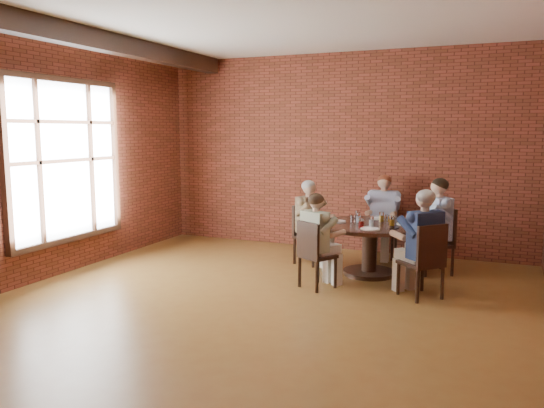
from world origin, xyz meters
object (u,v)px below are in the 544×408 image
at_px(dining_table, 370,239).
at_px(chair_b, 384,226).
at_px(chair_d, 313,252).
at_px(chair_e, 426,258).
at_px(diner_b, 383,217).
at_px(chair_a, 441,238).
at_px(chair_c, 306,231).
at_px(diner_c, 310,223).
at_px(diner_d, 318,241).
at_px(diner_e, 421,244).
at_px(smartphone, 394,228).
at_px(diner_a, 435,226).

height_order(dining_table, chair_b, chair_b).
xyz_separation_m(dining_table, chair_d, (-0.53, -0.97, -0.04)).
bearing_deg(chair_e, diner_b, -111.27).
bearing_deg(chair_d, chair_a, -106.22).
bearing_deg(chair_c, chair_e, -104.71).
relative_size(chair_a, chair_e, 1.02).
distance_m(diner_c, chair_d, 1.35).
relative_size(diner_b, chair_c, 1.47).
bearing_deg(diner_b, chair_a, -35.09).
relative_size(dining_table, diner_c, 1.14).
distance_m(chair_a, diner_d, 2.01).
bearing_deg(chair_c, chair_a, -68.54).
xyz_separation_m(chair_a, diner_e, (-0.11, -1.29, 0.16)).
distance_m(chair_d, diner_e, 1.38).
bearing_deg(diner_c, dining_table, -90.00).
height_order(chair_c, chair_e, chair_e).
height_order(chair_b, chair_d, chair_b).
relative_size(diner_e, smartphone, 8.73).
bearing_deg(diner_e, diner_d, -41.11).
xyz_separation_m(chair_b, diner_e, (0.87, -2.02, 0.17)).
bearing_deg(chair_e, chair_a, -138.25).
bearing_deg(chair_a, diner_e, -33.39).
relative_size(chair_b, diner_c, 0.73).
relative_size(chair_c, diner_c, 0.71).
relative_size(chair_b, smartphone, 6.11).
xyz_separation_m(diner_a, diner_c, (-1.85, -0.18, -0.04)).
bearing_deg(diner_d, diner_e, -146.43).
height_order(chair_a, diner_d, diner_d).
relative_size(dining_table, chair_e, 1.56).
relative_size(chair_b, diner_b, 0.70).
distance_m(diner_c, chair_e, 2.20).
distance_m(chair_e, smartphone, 0.83).
xyz_separation_m(chair_a, smartphone, (-0.55, -0.74, 0.23)).
distance_m(chair_b, diner_c, 1.35).
bearing_deg(diner_b, chair_d, -104.97).
bearing_deg(chair_a, dining_table, -90.00).
xyz_separation_m(diner_b, chair_e, (0.93, -1.99, -0.17)).
xyz_separation_m(dining_table, smartphone, (0.39, -0.24, 0.23)).
distance_m(dining_table, chair_b, 1.23).
relative_size(diner_b, diner_d, 1.07).
xyz_separation_m(chair_d, chair_e, (1.41, 0.12, 0.02)).
xyz_separation_m(diner_a, diner_e, (-0.03, -1.25, -0.02)).
bearing_deg(chair_a, chair_b, -154.98).
relative_size(chair_c, smartphone, 5.93).
relative_size(dining_table, diner_d, 1.17).
distance_m(chair_d, smartphone, 1.20).
bearing_deg(diner_d, chair_b, -73.39).
bearing_deg(smartphone, chair_e, -37.38).
bearing_deg(diner_a, chair_e, -26.89).
xyz_separation_m(chair_d, diner_d, (0.04, 0.07, 0.14)).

